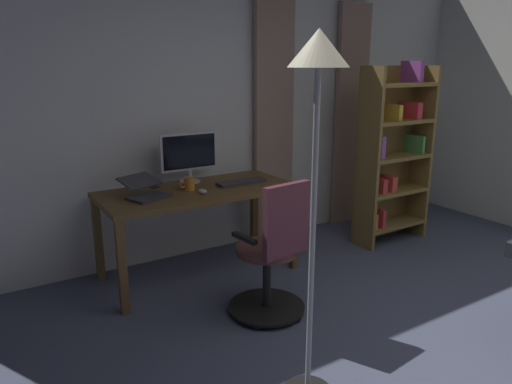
{
  "coord_description": "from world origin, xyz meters",
  "views": [
    {
      "loc": [
        2.31,
        1.21,
        1.76
      ],
      "look_at": [
        0.52,
        -1.66,
        0.84
      ],
      "focal_mm": 33.23,
      "sensor_mm": 36.0,
      "label": 1
    }
  ],
  "objects_px": {
    "desk": "(198,199)",
    "laptop": "(146,191)",
    "cell_phone_by_monitor": "(151,186)",
    "computer_monitor": "(189,154)",
    "computer_keyboard": "(241,182)",
    "bookshelf": "(391,155)",
    "mug_tea": "(189,184)",
    "computer_mouse": "(203,191)",
    "floor_lamp": "(317,111)",
    "office_chair": "(273,257)"
  },
  "relations": [
    {
      "from": "office_chair",
      "to": "laptop",
      "type": "xyz_separation_m",
      "value": [
        0.58,
        -0.91,
        0.35
      ]
    },
    {
      "from": "computer_mouse",
      "to": "computer_keyboard",
      "type": "bearing_deg",
      "value": -164.52
    },
    {
      "from": "desk",
      "to": "bookshelf",
      "type": "relative_size",
      "value": 0.89
    },
    {
      "from": "computer_mouse",
      "to": "bookshelf",
      "type": "height_order",
      "value": "bookshelf"
    },
    {
      "from": "bookshelf",
      "to": "floor_lamp",
      "type": "height_order",
      "value": "floor_lamp"
    },
    {
      "from": "laptop",
      "to": "bookshelf",
      "type": "xyz_separation_m",
      "value": [
        -2.45,
        0.23,
        0.08
      ]
    },
    {
      "from": "computer_mouse",
      "to": "mug_tea",
      "type": "height_order",
      "value": "mug_tea"
    },
    {
      "from": "bookshelf",
      "to": "floor_lamp",
      "type": "xyz_separation_m",
      "value": [
        2.18,
        1.49,
        0.66
      ]
    },
    {
      "from": "desk",
      "to": "office_chair",
      "type": "relative_size",
      "value": 1.59
    },
    {
      "from": "computer_keyboard",
      "to": "cell_phone_by_monitor",
      "type": "xyz_separation_m",
      "value": [
        0.7,
        -0.3,
        -0.01
      ]
    },
    {
      "from": "computer_keyboard",
      "to": "mug_tea",
      "type": "relative_size",
      "value": 3.27
    },
    {
      "from": "computer_monitor",
      "to": "desk",
      "type": "bearing_deg",
      "value": 79.12
    },
    {
      "from": "bookshelf",
      "to": "cell_phone_by_monitor",
      "type": "bearing_deg",
      "value": -12.76
    },
    {
      "from": "computer_mouse",
      "to": "floor_lamp",
      "type": "bearing_deg",
      "value": 84.34
    },
    {
      "from": "desk",
      "to": "bookshelf",
      "type": "bearing_deg",
      "value": 173.03
    },
    {
      "from": "computer_monitor",
      "to": "bookshelf",
      "type": "xyz_separation_m",
      "value": [
        -1.96,
        0.5,
        -0.13
      ]
    },
    {
      "from": "desk",
      "to": "computer_monitor",
      "type": "xyz_separation_m",
      "value": [
        -0.05,
        -0.26,
        0.34
      ]
    },
    {
      "from": "cell_phone_by_monitor",
      "to": "computer_monitor",
      "type": "bearing_deg",
      "value": 153.2
    },
    {
      "from": "computer_mouse",
      "to": "cell_phone_by_monitor",
      "type": "height_order",
      "value": "computer_mouse"
    },
    {
      "from": "computer_monitor",
      "to": "mug_tea",
      "type": "bearing_deg",
      "value": 64.28
    },
    {
      "from": "cell_phone_by_monitor",
      "to": "bookshelf",
      "type": "distance_m",
      "value": 2.36
    },
    {
      "from": "office_chair",
      "to": "cell_phone_by_monitor",
      "type": "bearing_deg",
      "value": 102.98
    },
    {
      "from": "desk",
      "to": "laptop",
      "type": "distance_m",
      "value": 0.47
    },
    {
      "from": "laptop",
      "to": "floor_lamp",
      "type": "distance_m",
      "value": 1.89
    },
    {
      "from": "desk",
      "to": "computer_keyboard",
      "type": "bearing_deg",
      "value": 176.02
    },
    {
      "from": "cell_phone_by_monitor",
      "to": "office_chair",
      "type": "bearing_deg",
      "value": 86.15
    },
    {
      "from": "computer_keyboard",
      "to": "laptop",
      "type": "distance_m",
      "value": 0.85
    },
    {
      "from": "cell_phone_by_monitor",
      "to": "floor_lamp",
      "type": "xyz_separation_m",
      "value": [
        -0.12,
        2.01,
        0.78
      ]
    },
    {
      "from": "computer_keyboard",
      "to": "desk",
      "type": "bearing_deg",
      "value": -3.98
    },
    {
      "from": "computer_mouse",
      "to": "office_chair",
      "type": "bearing_deg",
      "value": 101.34
    },
    {
      "from": "computer_monitor",
      "to": "laptop",
      "type": "xyz_separation_m",
      "value": [
        0.5,
        0.27,
        -0.2
      ]
    },
    {
      "from": "computer_monitor",
      "to": "computer_keyboard",
      "type": "xyz_separation_m",
      "value": [
        -0.36,
        0.28,
        -0.24
      ]
    },
    {
      "from": "desk",
      "to": "floor_lamp",
      "type": "bearing_deg",
      "value": 84.08
    },
    {
      "from": "computer_monitor",
      "to": "computer_mouse",
      "type": "distance_m",
      "value": 0.47
    },
    {
      "from": "cell_phone_by_monitor",
      "to": "mug_tea",
      "type": "bearing_deg",
      "value": 107.44
    },
    {
      "from": "computer_monitor",
      "to": "floor_lamp",
      "type": "height_order",
      "value": "floor_lamp"
    },
    {
      "from": "computer_keyboard",
      "to": "computer_mouse",
      "type": "bearing_deg",
      "value": 15.48
    },
    {
      "from": "laptop",
      "to": "mug_tea",
      "type": "relative_size",
      "value": 2.98
    },
    {
      "from": "office_chair",
      "to": "computer_monitor",
      "type": "bearing_deg",
      "value": 87.37
    },
    {
      "from": "computer_monitor",
      "to": "floor_lamp",
      "type": "xyz_separation_m",
      "value": [
        0.23,
        1.99,
        0.54
      ]
    },
    {
      "from": "computer_keyboard",
      "to": "bookshelf",
      "type": "xyz_separation_m",
      "value": [
        -1.6,
        0.22,
        0.11
      ]
    },
    {
      "from": "bookshelf",
      "to": "laptop",
      "type": "bearing_deg",
      "value": -5.33
    },
    {
      "from": "bookshelf",
      "to": "computer_mouse",
      "type": "bearing_deg",
      "value": -2.78
    },
    {
      "from": "cell_phone_by_monitor",
      "to": "bookshelf",
      "type": "xyz_separation_m",
      "value": [
        -2.3,
        0.52,
        0.12
      ]
    },
    {
      "from": "mug_tea",
      "to": "computer_monitor",
      "type": "bearing_deg",
      "value": -115.72
    },
    {
      "from": "computer_monitor",
      "to": "cell_phone_by_monitor",
      "type": "bearing_deg",
      "value": -3.24
    },
    {
      "from": "computer_monitor",
      "to": "laptop",
      "type": "relative_size",
      "value": 1.31
    },
    {
      "from": "desk",
      "to": "laptop",
      "type": "height_order",
      "value": "laptop"
    },
    {
      "from": "office_chair",
      "to": "mug_tea",
      "type": "bearing_deg",
      "value": 95.41
    },
    {
      "from": "laptop",
      "to": "computer_mouse",
      "type": "height_order",
      "value": "laptop"
    }
  ]
}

